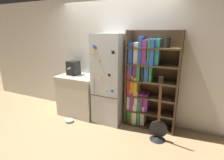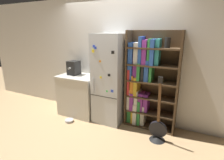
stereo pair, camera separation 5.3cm
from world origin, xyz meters
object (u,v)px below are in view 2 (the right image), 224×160
(guitar, at_px, (158,131))
(pet_bowl, at_px, (69,120))
(refrigerator, at_px, (110,79))
(espresso_machine, at_px, (74,68))
(bookshelf, at_px, (145,82))

(guitar, bearing_deg, pet_bowl, -175.17)
(refrigerator, xyz_separation_m, guitar, (1.10, -0.30, -0.75))
(guitar, height_order, pet_bowl, guitar)
(refrigerator, relative_size, espresso_machine, 5.84)
(bookshelf, distance_m, pet_bowl, 1.82)
(refrigerator, height_order, guitar, refrigerator)
(bookshelf, bearing_deg, guitar, -48.41)
(espresso_machine, height_order, pet_bowl, espresso_machine)
(refrigerator, relative_size, bookshelf, 0.97)
(refrigerator, distance_m, guitar, 1.37)
(pet_bowl, bearing_deg, espresso_machine, 110.11)
(guitar, bearing_deg, refrigerator, 164.62)
(espresso_machine, height_order, guitar, espresso_machine)
(guitar, distance_m, pet_bowl, 1.87)
(refrigerator, distance_m, pet_bowl, 1.26)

